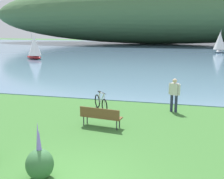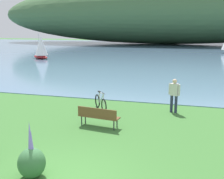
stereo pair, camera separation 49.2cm
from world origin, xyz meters
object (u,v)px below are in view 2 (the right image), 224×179
park_bench_near_camera (98,115)px  sailboat_nearest_to_shore (41,47)px  person_at_shoreline (174,93)px  bicycle_leaning_near_bench (101,103)px

park_bench_near_camera → sailboat_nearest_to_shore: 28.90m
person_at_shoreline → sailboat_nearest_to_shore: size_ratio=0.50×
person_at_shoreline → park_bench_near_camera: bearing=-133.4°
bicycle_leaning_near_bench → person_at_shoreline: bearing=9.5°
park_bench_near_camera → sailboat_nearest_to_shore: bearing=124.3°
park_bench_near_camera → person_at_shoreline: bearing=46.6°
park_bench_near_camera → bicycle_leaning_near_bench: bicycle_leaning_near_bench is taller
bicycle_leaning_near_bench → sailboat_nearest_to_shore: (-15.56, 21.35, 1.25)m
person_at_shoreline → sailboat_nearest_to_shore: bearing=132.8°
park_bench_near_camera → sailboat_nearest_to_shore: (-16.28, 23.85, 1.13)m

